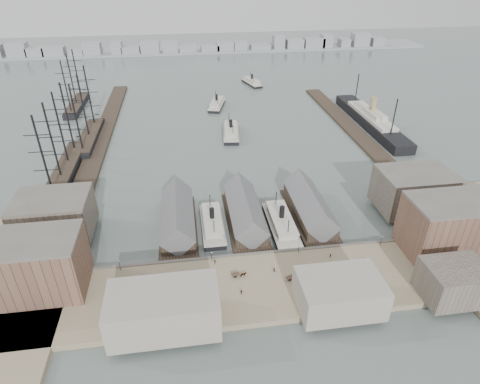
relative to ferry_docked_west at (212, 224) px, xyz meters
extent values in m
plane|color=#515E5A|center=(13.00, -14.31, -2.31)|extent=(900.00, 900.00, 0.00)
cube|color=#89795C|center=(13.00, -34.31, -1.31)|extent=(180.00, 30.00, 2.00)
cube|color=#59544C|center=(13.00, -19.51, -1.16)|extent=(180.00, 1.20, 2.30)
cube|color=#2D231C|center=(-55.00, 85.69, -1.51)|extent=(10.00, 220.00, 1.60)
cube|color=#2D231C|center=(91.00, 75.69, -1.51)|extent=(10.00, 180.00, 1.60)
cube|color=#2D231C|center=(-13.00, 1.69, -1.71)|extent=(14.00, 42.00, 1.20)
cube|color=#2D231C|center=(-13.00, 2.69, 1.39)|extent=(12.00, 36.00, 5.00)
cube|color=#59595B|center=(-13.00, 2.69, 3.99)|extent=(12.60, 37.00, 12.60)
cube|color=#2D231C|center=(13.00, 1.69, -1.71)|extent=(14.00, 42.00, 1.20)
cube|color=#2D231C|center=(13.00, 2.69, 1.39)|extent=(12.00, 36.00, 5.00)
cube|color=#59595B|center=(13.00, 2.69, 3.99)|extent=(12.60, 37.00, 12.60)
cube|color=#2D231C|center=(39.00, 1.69, -1.71)|extent=(14.00, 42.00, 1.20)
cube|color=#2D231C|center=(39.00, 2.69, 1.39)|extent=(12.00, 36.00, 5.00)
cube|color=#59595B|center=(39.00, 2.69, 3.99)|extent=(12.60, 37.00, 12.60)
cube|color=brown|center=(-57.00, -26.31, 8.69)|extent=(32.00, 18.00, 18.00)
cube|color=#60564C|center=(-57.00, 3.69, 6.69)|extent=(26.00, 20.00, 14.00)
cube|color=brown|center=(79.00, -26.31, 9.19)|extent=(30.00, 18.00, 19.00)
cube|color=#60564C|center=(81.00, 0.69, 7.19)|extent=(28.00, 20.00, 15.00)
cube|color=gray|center=(33.00, -46.31, 4.69)|extent=(24.00, 16.00, 10.00)
cube|color=gray|center=(-17.00, -46.31, 5.69)|extent=(30.00, 16.00, 12.00)
cube|color=#60564C|center=(68.00, -47.31, 5.19)|extent=(18.00, 14.00, 11.00)
cylinder|color=black|center=(-32.00, -21.31, 1.49)|extent=(0.16, 0.16, 3.60)
sphere|color=beige|center=(-32.00, -21.31, 3.39)|extent=(0.44, 0.44, 0.44)
cylinder|color=black|center=(-2.00, -21.31, 1.49)|extent=(0.16, 0.16, 3.60)
sphere|color=beige|center=(-2.00, -21.31, 3.39)|extent=(0.44, 0.44, 0.44)
cylinder|color=black|center=(28.00, -21.31, 1.49)|extent=(0.16, 0.16, 3.60)
sphere|color=beige|center=(28.00, -21.31, 3.39)|extent=(0.44, 0.44, 0.44)
cylinder|color=black|center=(58.00, -21.31, 1.49)|extent=(0.16, 0.16, 3.60)
sphere|color=beige|center=(58.00, -21.31, 3.39)|extent=(0.44, 0.44, 0.44)
cube|color=gray|center=(13.00, 325.69, -1.31)|extent=(500.00, 40.00, 2.00)
cube|color=gray|center=(-166.40, 315.69, 5.21)|extent=(18.77, 14.00, 15.03)
cube|color=gray|center=(-149.59, 315.69, 2.80)|extent=(17.36, 14.00, 10.23)
cube|color=gray|center=(-132.16, 315.69, 2.83)|extent=(20.65, 14.00, 10.28)
cube|color=gray|center=(-110.57, 315.69, 1.31)|extent=(14.71, 14.00, 7.23)
cube|color=gray|center=(-94.98, 315.69, 4.31)|extent=(17.63, 14.00, 13.23)
cube|color=gray|center=(-70.49, 315.69, 4.48)|extent=(10.74, 14.00, 13.58)
cube|color=gray|center=(-56.86, 315.69, 2.01)|extent=(18.06, 14.00, 8.64)
cube|color=gray|center=(-36.92, 315.69, 4.33)|extent=(18.55, 14.00, 13.29)
cube|color=gray|center=(-16.70, 315.69, 3.93)|extent=(15.33, 14.00, 12.47)
cube|color=gray|center=(1.71, 315.69, 2.05)|extent=(17.56, 14.00, 8.72)
cube|color=gray|center=(24.96, 315.69, 1.51)|extent=(18.76, 14.00, 7.63)
cube|color=gray|center=(40.85, 315.69, 2.86)|extent=(17.61, 14.00, 10.35)
cube|color=gray|center=(57.04, 315.69, 2.84)|extent=(13.38, 14.00, 10.30)
cube|color=gray|center=(78.61, 315.69, 1.07)|extent=(20.73, 14.00, 6.75)
cube|color=gray|center=(98.69, 315.69, 5.48)|extent=(11.51, 14.00, 15.57)
cube|color=gray|center=(116.47, 315.69, 3.32)|extent=(18.17, 14.00, 11.26)
cube|color=gray|center=(138.20, 315.69, 3.61)|extent=(21.81, 14.00, 11.83)
cube|color=gray|center=(152.05, 315.69, 5.44)|extent=(11.12, 14.00, 15.50)
cube|color=gray|center=(172.69, 315.69, 2.84)|extent=(10.90, 14.00, 10.29)
cube|color=gray|center=(190.90, 315.69, 5.55)|extent=(17.95, 14.00, 15.72)
cube|color=gray|center=(210.92, 315.69, 2.95)|extent=(14.21, 14.00, 10.51)
cube|color=black|center=(0.00, 0.00, -1.42)|extent=(7.88, 27.59, 1.77)
cube|color=beige|center=(0.00, 0.00, -0.14)|extent=(8.28, 27.59, 0.49)
cube|color=beige|center=(0.00, 0.00, 1.24)|extent=(6.40, 19.71, 2.17)
cube|color=beige|center=(0.00, 0.00, 2.62)|extent=(6.90, 21.68, 0.39)
cylinder|color=black|center=(0.00, 0.00, 4.78)|extent=(1.77, 1.77, 4.43)
cylinder|color=black|center=(0.00, 8.87, 4.59)|extent=(0.30, 0.30, 5.91)
cylinder|color=black|center=(0.00, -8.87, 4.59)|extent=(0.30, 0.30, 5.91)
cube|color=black|center=(26.00, -4.09, -1.33)|extent=(8.70, 30.45, 1.96)
cube|color=beige|center=(26.00, -4.09, 0.08)|extent=(9.13, 30.45, 0.54)
cube|color=beige|center=(26.00, -4.09, 1.61)|extent=(7.07, 21.75, 2.39)
cube|color=beige|center=(26.00, -4.09, 3.13)|extent=(7.61, 23.92, 0.43)
cylinder|color=black|center=(26.00, -4.09, 5.52)|extent=(1.96, 1.96, 4.89)
cylinder|color=black|center=(26.00, 5.70, 5.30)|extent=(0.33, 0.33, 6.52)
cylinder|color=black|center=(26.00, -13.87, 5.30)|extent=(0.33, 0.33, 6.52)
cube|color=black|center=(18.53, 89.47, -1.39)|extent=(11.15, 29.31, 1.84)
cube|color=beige|center=(18.53, 89.47, -0.06)|extent=(11.55, 29.35, 0.51)
cube|color=beige|center=(18.53, 89.47, 1.37)|extent=(8.76, 21.02, 2.25)
cube|color=beige|center=(18.53, 89.47, 2.80)|extent=(9.48, 23.11, 0.41)
cylinder|color=black|center=(18.53, 89.47, 5.05)|extent=(1.84, 1.84, 4.60)
cylinder|color=black|center=(18.53, 98.67, 4.84)|extent=(0.31, 0.31, 6.13)
cylinder|color=black|center=(18.53, 80.28, 4.84)|extent=(0.31, 0.31, 6.13)
cube|color=black|center=(15.16, 140.26, -1.46)|extent=(14.23, 27.57, 1.70)
cube|color=beige|center=(15.16, 140.26, -0.23)|extent=(14.60, 27.67, 0.47)
cube|color=beige|center=(15.16, 140.26, 1.10)|extent=(10.88, 19.89, 2.08)
cube|color=beige|center=(15.16, 140.26, 2.43)|extent=(11.84, 21.84, 0.38)
cylinder|color=black|center=(15.16, 140.26, 4.51)|extent=(1.70, 1.70, 4.26)
cylinder|color=black|center=(15.16, 148.79, 4.32)|extent=(0.28, 0.28, 5.68)
cylinder|color=black|center=(15.16, 131.74, 4.32)|extent=(0.28, 0.28, 5.68)
cube|color=black|center=(48.25, 190.50, -1.51)|extent=(13.64, 25.98, 1.61)
cube|color=beige|center=(48.25, 190.50, -0.35)|extent=(13.98, 26.08, 0.45)
cube|color=beige|center=(48.25, 190.50, 0.90)|extent=(10.42, 18.75, 1.96)
cube|color=beige|center=(48.25, 190.50, 2.15)|extent=(11.33, 20.59, 0.36)
cylinder|color=black|center=(48.25, 190.50, 4.11)|extent=(1.61, 1.61, 4.01)
cylinder|color=black|center=(48.25, 198.53, 3.94)|extent=(0.27, 0.27, 5.35)
cylinder|color=black|center=(48.25, 182.47, 3.94)|extent=(0.27, 0.27, 5.35)
cube|color=black|center=(-65.35, 53.06, -0.45)|extent=(9.30, 64.06, 3.72)
cube|color=#2D231C|center=(-65.35, 53.06, 1.72)|extent=(8.78, 57.66, 0.62)
cylinder|color=black|center=(-65.35, 30.64, 18.36)|extent=(0.83, 0.83, 35.13)
cylinder|color=black|center=(-65.35, 45.59, 18.36)|extent=(0.83, 0.83, 35.13)
cylinder|color=black|center=(-65.35, 60.53, 18.36)|extent=(0.83, 0.83, 35.13)
cylinder|color=black|center=(-65.35, 75.48, 18.36)|extent=(0.83, 0.83, 35.13)
cube|color=black|center=(-61.02, 92.98, -0.48)|extent=(9.16, 52.94, 3.66)
cube|color=#2D231C|center=(-61.02, 92.98, 1.66)|extent=(8.65, 47.64, 0.61)
cylinder|color=black|center=(-61.02, 74.45, 18.05)|extent=(0.81, 0.81, 34.61)
cylinder|color=black|center=(-61.02, 92.98, 18.05)|extent=(0.81, 0.81, 34.61)
cylinder|color=black|center=(-61.02, 111.51, 18.05)|extent=(0.81, 0.81, 34.61)
cube|color=black|center=(-79.34, 152.45, -0.59)|extent=(8.60, 47.77, 3.44)
cube|color=#2D231C|center=(-79.34, 152.45, 1.42)|extent=(8.12, 42.99, 0.57)
cylinder|color=black|center=(-79.34, 135.73, 16.80)|extent=(0.76, 0.76, 32.48)
cylinder|color=black|center=(-79.34, 152.45, 16.80)|extent=(0.76, 0.76, 32.48)
cylinder|color=black|center=(-79.34, 169.17, 16.80)|extent=(0.76, 0.76, 32.48)
cube|color=black|center=(105.00, 93.01, 0.45)|extent=(11.97, 87.47, 5.52)
cube|color=beige|center=(105.00, 93.01, 4.14)|extent=(10.13, 50.64, 1.84)
cube|color=beige|center=(105.00, 88.41, 6.44)|extent=(7.37, 18.41, 2.76)
cylinder|color=tan|center=(105.00, 93.01, 10.58)|extent=(4.05, 4.05, 9.21)
cube|color=black|center=(66.39, -33.19, 0.10)|extent=(2.74, 9.69, 0.81)
cube|color=#283526|center=(66.39, -33.19, 1.82)|extent=(2.86, 10.20, 2.63)
cube|color=#59595B|center=(66.39, -33.19, 3.28)|extent=(3.07, 10.61, 0.30)
imported|color=black|center=(-23.64, -32.34, 0.45)|extent=(1.85, 1.83, 1.52)
cube|color=#3F2D21|center=(-25.67, -33.97, 0.59)|extent=(2.97, 2.80, 0.25)
cylinder|color=black|center=(-25.23, -34.52, 0.24)|extent=(0.91, 0.75, 1.10)
cylinder|color=black|center=(-26.11, -33.43, 0.24)|extent=(0.91, 0.75, 1.10)
imported|color=black|center=(7.39, -30.26, 0.54)|extent=(2.16, 1.34, 1.70)
cube|color=#3F2D21|center=(4.85, -29.69, 0.59)|extent=(2.87, 2.03, 0.25)
cylinder|color=black|center=(4.70, -30.37, 0.24)|extent=(1.09, 0.32, 1.10)
cylinder|color=black|center=(5.00, -29.01, 0.24)|extent=(1.09, 0.32, 1.10)
imported|color=black|center=(24.19, -34.66, 0.47)|extent=(1.81, 1.93, 1.56)
cube|color=#3F2D21|center=(21.79, -33.66, 0.59)|extent=(2.98, 2.38, 0.25)
cylinder|color=black|center=(21.52, -34.31, 0.24)|extent=(1.05, 0.50, 1.10)
cylinder|color=black|center=(22.05, -33.02, 0.24)|extent=(1.05, 0.50, 1.10)
imported|color=black|center=(-33.51, -28.06, 0.51)|extent=(0.67, 0.73, 1.63)
imported|color=black|center=(-31.74, -35.51, 0.47)|extent=(0.96, 0.95, 1.56)
imported|color=black|center=(-1.08, -22.72, 0.52)|extent=(1.15, 0.76, 1.66)
imported|color=black|center=(5.65, -37.62, 0.53)|extent=(1.03, 0.55, 1.68)
imported|color=black|center=(17.67, -29.30, 0.47)|extent=(0.82, 0.91, 1.56)
imported|color=black|center=(26.87, -34.27, 0.48)|extent=(0.68, 0.71, 1.57)
imported|color=black|center=(38.21, -25.23, 0.49)|extent=(0.80, 0.64, 1.60)
imported|color=black|center=(37.22, -37.30, 0.48)|extent=(1.01, 1.17, 1.58)
imported|color=black|center=(49.17, -29.35, 0.59)|extent=(1.13, 0.71, 1.79)
camera|label=1|loc=(-7.68, -125.36, 89.17)|focal=30.00mm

